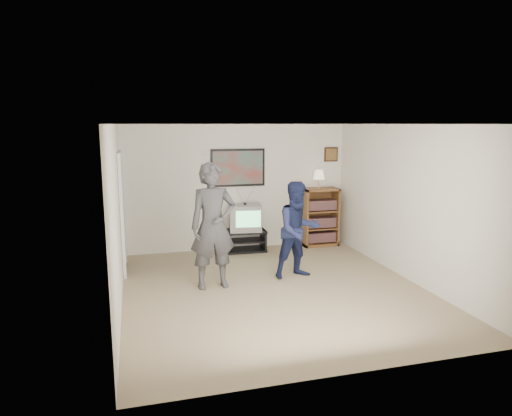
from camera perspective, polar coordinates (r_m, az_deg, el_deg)
name	(u,v)px	position (r m, az deg, el deg)	size (l,w,h in m)	color
room_shell	(268,206)	(7.10, 1.55, 0.29)	(4.51, 5.00, 2.51)	#837153
media_stand	(244,241)	(9.12, -1.51, -4.10)	(0.86, 0.49, 0.43)	black
crt_television	(245,217)	(9.02, -1.37, -1.19)	(0.61, 0.52, 0.52)	gray
bookshelf	(320,217)	(9.58, 7.97, -1.11)	(0.73, 0.42, 1.20)	#533019
table_lamp	(319,179)	(9.42, 7.86, 3.58)	(0.24, 0.24, 0.39)	beige
person_tall	(213,226)	(6.99, -5.41, -2.26)	(0.71, 0.47, 1.94)	#3C3B3E
person_short	(298,230)	(7.49, 5.29, -2.75)	(0.78, 0.60, 1.60)	#192044
controller_left	(207,203)	(7.12, -6.12, 0.66)	(0.04, 0.13, 0.04)	white
controller_right	(293,212)	(7.60, 4.62, -0.52)	(0.04, 0.13, 0.04)	white
poster	(238,168)	(9.09, -2.28, 5.06)	(1.10, 0.03, 0.75)	black
air_vent	(210,153)	(8.97, -5.76, 6.86)	(0.28, 0.02, 0.14)	white
small_picture	(331,154)	(9.72, 9.36, 6.63)	(0.30, 0.03, 0.30)	black
doorway	(122,214)	(8.10, -16.44, -0.68)	(0.03, 0.85, 2.00)	black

